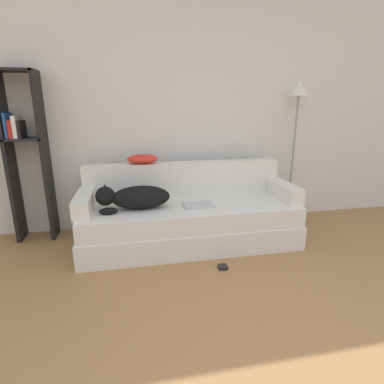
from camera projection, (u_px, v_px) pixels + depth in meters
name	position (u px, v px, depth m)	size (l,w,h in m)	color
wall_back	(192.00, 110.00, 3.45)	(8.06, 0.06, 2.70)	silver
couch	(190.00, 224.00, 3.12)	(2.19, 0.81, 0.44)	silver
couch_backrest	(184.00, 179.00, 3.32)	(2.15, 0.15, 0.37)	silver
couch_arm_left	(85.00, 202.00, 2.83)	(0.15, 0.62, 0.17)	silver
couch_arm_right	(283.00, 190.00, 3.22)	(0.15, 0.62, 0.17)	silver
dog	(134.00, 197.00, 2.86)	(0.70, 0.27, 0.25)	black
laptop	(198.00, 205.00, 2.98)	(0.31, 0.22, 0.02)	#B7B7BC
throw_pillow	(142.00, 159.00, 3.18)	(0.32, 0.21, 0.10)	red
bookshelf	(26.00, 150.00, 3.05)	(0.38, 0.26, 1.74)	black
floor_lamp	(297.00, 110.00, 3.50)	(0.23, 0.23, 1.68)	gray
power_adapter	(223.00, 267.00, 2.67)	(0.08, 0.08, 0.03)	black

